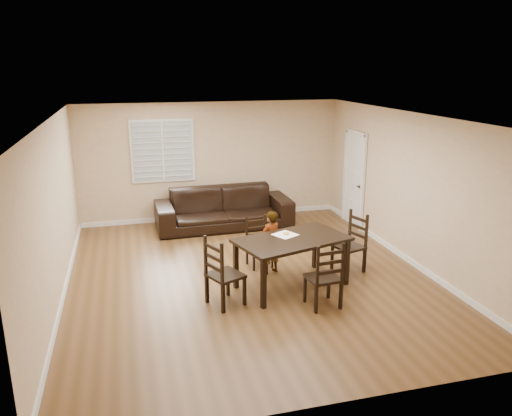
{
  "coord_description": "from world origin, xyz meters",
  "views": [
    {
      "loc": [
        -1.89,
        -7.69,
        3.5
      ],
      "look_at": [
        0.31,
        0.68,
        1.0
      ],
      "focal_mm": 35.0,
      "sensor_mm": 36.0,
      "label": 1
    }
  ],
  "objects_px": {
    "chair_far": "(327,280)",
    "sofa": "(224,208)",
    "child": "(270,242)",
    "chair_left": "(218,276)",
    "donut": "(286,233)",
    "chair_right": "(354,244)",
    "dining_table": "(292,243)",
    "chair_near": "(257,243)"
  },
  "relations": [
    {
      "from": "chair_far",
      "to": "chair_right",
      "type": "distance_m",
      "value": 1.65
    },
    {
      "from": "donut",
      "to": "sofa",
      "type": "relative_size",
      "value": 0.03
    },
    {
      "from": "chair_left",
      "to": "child",
      "type": "xyz_separation_m",
      "value": [
        1.1,
        1.01,
        0.07
      ]
    },
    {
      "from": "chair_near",
      "to": "sofa",
      "type": "height_order",
      "value": "chair_near"
    },
    {
      "from": "chair_right",
      "to": "child",
      "type": "bearing_deg",
      "value": -116.4
    },
    {
      "from": "chair_left",
      "to": "donut",
      "type": "bearing_deg",
      "value": -88.74
    },
    {
      "from": "dining_table",
      "to": "chair_left",
      "type": "distance_m",
      "value": 1.37
    },
    {
      "from": "chair_right",
      "to": "sofa",
      "type": "distance_m",
      "value": 3.42
    },
    {
      "from": "child",
      "to": "chair_far",
      "type": "bearing_deg",
      "value": 81.06
    },
    {
      "from": "chair_near",
      "to": "donut",
      "type": "xyz_separation_m",
      "value": [
        0.26,
        -0.86,
        0.44
      ]
    },
    {
      "from": "chair_far",
      "to": "donut",
      "type": "height_order",
      "value": "chair_far"
    },
    {
      "from": "sofa",
      "to": "chair_right",
      "type": "bearing_deg",
      "value": -60.66
    },
    {
      "from": "chair_left",
      "to": "chair_right",
      "type": "distance_m",
      "value": 2.68
    },
    {
      "from": "chair_far",
      "to": "chair_right",
      "type": "relative_size",
      "value": 0.99
    },
    {
      "from": "chair_left",
      "to": "dining_table",
      "type": "bearing_deg",
      "value": -96.98
    },
    {
      "from": "child",
      "to": "donut",
      "type": "relative_size",
      "value": 11.24
    },
    {
      "from": "dining_table",
      "to": "donut",
      "type": "distance_m",
      "value": 0.23
    },
    {
      "from": "chair_left",
      "to": "chair_near",
      "type": "bearing_deg",
      "value": -58.3
    },
    {
      "from": "dining_table",
      "to": "child",
      "type": "xyz_separation_m",
      "value": [
        -0.18,
        0.61,
        -0.18
      ]
    },
    {
      "from": "chair_near",
      "to": "chair_right",
      "type": "distance_m",
      "value": 1.72
    },
    {
      "from": "chair_left",
      "to": "child",
      "type": "height_order",
      "value": "child"
    },
    {
      "from": "donut",
      "to": "child",
      "type": "bearing_deg",
      "value": 109.47
    },
    {
      "from": "chair_near",
      "to": "chair_left",
      "type": "relative_size",
      "value": 0.83
    },
    {
      "from": "chair_left",
      "to": "chair_right",
      "type": "bearing_deg",
      "value": -97.31
    },
    {
      "from": "child",
      "to": "donut",
      "type": "xyz_separation_m",
      "value": [
        0.15,
        -0.42,
        0.29
      ]
    },
    {
      "from": "child",
      "to": "donut",
      "type": "bearing_deg",
      "value": 84.83
    },
    {
      "from": "chair_right",
      "to": "donut",
      "type": "distance_m",
      "value": 1.39
    },
    {
      "from": "chair_near",
      "to": "donut",
      "type": "relative_size",
      "value": 9.05
    },
    {
      "from": "sofa",
      "to": "donut",
      "type": "bearing_deg",
      "value": -83.59
    },
    {
      "from": "chair_far",
      "to": "sofa",
      "type": "bearing_deg",
      "value": -85.83
    },
    {
      "from": "dining_table",
      "to": "chair_near",
      "type": "relative_size",
      "value": 2.19
    },
    {
      "from": "chair_far",
      "to": "chair_left",
      "type": "height_order",
      "value": "chair_left"
    },
    {
      "from": "chair_far",
      "to": "sofa",
      "type": "xyz_separation_m",
      "value": [
        -0.7,
        4.23,
        -0.04
      ]
    },
    {
      "from": "dining_table",
      "to": "chair_left",
      "type": "height_order",
      "value": "chair_left"
    },
    {
      "from": "chair_far",
      "to": "chair_left",
      "type": "distance_m",
      "value": 1.6
    },
    {
      "from": "donut",
      "to": "dining_table",
      "type": "bearing_deg",
      "value": -79.74
    },
    {
      "from": "dining_table",
      "to": "chair_left",
      "type": "bearing_deg",
      "value": -179.25
    },
    {
      "from": "sofa",
      "to": "child",
      "type": "bearing_deg",
      "value": -85.48
    },
    {
      "from": "chair_left",
      "to": "chair_right",
      "type": "xyz_separation_m",
      "value": [
        2.57,
        0.79,
        -0.02
      ]
    },
    {
      "from": "chair_near",
      "to": "child",
      "type": "bearing_deg",
      "value": -83.28
    },
    {
      "from": "chair_left",
      "to": "sofa",
      "type": "bearing_deg",
      "value": -36.79
    },
    {
      "from": "chair_right",
      "to": "child",
      "type": "relative_size",
      "value": 0.94
    }
  ]
}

